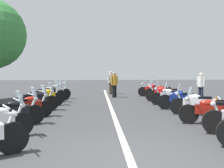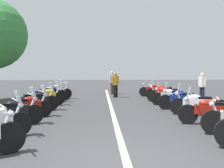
{
  "view_description": "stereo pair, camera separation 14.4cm",
  "coord_description": "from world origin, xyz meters",
  "px_view_note": "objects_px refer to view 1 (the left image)",
  "views": [
    {
      "loc": [
        -4.64,
        0.63,
        1.74
      ],
      "look_at": [
        5.91,
        0.0,
        1.15
      ],
      "focal_mm": 39.59,
      "sensor_mm": 36.0,
      "label": 1
    },
    {
      "loc": [
        -4.64,
        0.49,
        1.74
      ],
      "look_at": [
        5.91,
        0.0,
        1.15
      ],
      "focal_mm": 39.59,
      "sensor_mm": 36.0,
      "label": 2
    }
  ],
  "objects_px": {
    "motorcycle_right_row_5": "(171,96)",
    "motorcycle_right_row_7": "(162,91)",
    "motorcycle_left_row_2": "(11,112)",
    "traffic_cone_0": "(216,103)",
    "motorcycle_left_row_5": "(44,97)",
    "motorcycle_right_row_6": "(165,94)",
    "motorcycle_right_row_4": "(182,99)",
    "motorcycle_right_row_8": "(154,90)",
    "bystander_4": "(201,84)",
    "motorcycle_left_row_4": "(36,101)",
    "motorcycle_left_row_6": "(48,94)",
    "motorcycle_right_row_3": "(198,103)",
    "bystander_1": "(114,83)",
    "bystander_3": "(111,81)",
    "motorcycle_left_row_7": "(54,92)",
    "motorcycle_left_row_3": "(27,106)",
    "motorcycle_right_row_2": "(213,110)"
  },
  "relations": [
    {
      "from": "motorcycle_left_row_5",
      "to": "motorcycle_left_row_7",
      "type": "distance_m",
      "value": 2.71
    },
    {
      "from": "motorcycle_left_row_4",
      "to": "motorcycle_right_row_8",
      "type": "relative_size",
      "value": 0.89
    },
    {
      "from": "motorcycle_left_row_7",
      "to": "motorcycle_right_row_4",
      "type": "relative_size",
      "value": 0.89
    },
    {
      "from": "motorcycle_right_row_7",
      "to": "motorcycle_right_row_8",
      "type": "xyz_separation_m",
      "value": [
        1.4,
        0.19,
        -0.01
      ]
    },
    {
      "from": "bystander_1",
      "to": "motorcycle_right_row_2",
      "type": "bearing_deg",
      "value": -15.52
    },
    {
      "from": "motorcycle_left_row_5",
      "to": "motorcycle_right_row_8",
      "type": "distance_m",
      "value": 7.44
    },
    {
      "from": "motorcycle_left_row_5",
      "to": "motorcycle_left_row_6",
      "type": "height_order",
      "value": "motorcycle_left_row_6"
    },
    {
      "from": "motorcycle_left_row_5",
      "to": "motorcycle_right_row_3",
      "type": "relative_size",
      "value": 0.87
    },
    {
      "from": "motorcycle_right_row_4",
      "to": "motorcycle_right_row_7",
      "type": "height_order",
      "value": "motorcycle_right_row_4"
    },
    {
      "from": "motorcycle_right_row_8",
      "to": "motorcycle_left_row_4",
      "type": "bearing_deg",
      "value": 61.62
    },
    {
      "from": "motorcycle_left_row_5",
      "to": "motorcycle_left_row_6",
      "type": "relative_size",
      "value": 0.95
    },
    {
      "from": "motorcycle_right_row_3",
      "to": "motorcycle_left_row_4",
      "type": "bearing_deg",
      "value": 12.77
    },
    {
      "from": "motorcycle_right_row_5",
      "to": "motorcycle_right_row_7",
      "type": "relative_size",
      "value": 0.94
    },
    {
      "from": "motorcycle_right_row_5",
      "to": "bystander_4",
      "type": "height_order",
      "value": "bystander_4"
    },
    {
      "from": "motorcycle_left_row_3",
      "to": "motorcycle_right_row_3",
      "type": "bearing_deg",
      "value": -30.54
    },
    {
      "from": "motorcycle_right_row_7",
      "to": "motorcycle_right_row_4",
      "type": "bearing_deg",
      "value": 99.81
    },
    {
      "from": "motorcycle_left_row_6",
      "to": "motorcycle_right_row_3",
      "type": "xyz_separation_m",
      "value": [
        -4.0,
        -6.45,
        -0.0
      ]
    },
    {
      "from": "motorcycle_right_row_5",
      "to": "motorcycle_left_row_2",
      "type": "bearing_deg",
      "value": 48.83
    },
    {
      "from": "motorcycle_left_row_3",
      "to": "motorcycle_left_row_5",
      "type": "distance_m",
      "value": 3.0
    },
    {
      "from": "motorcycle_right_row_8",
      "to": "bystander_1",
      "type": "bearing_deg",
      "value": 25.78
    },
    {
      "from": "motorcycle_right_row_7",
      "to": "traffic_cone_0",
      "type": "xyz_separation_m",
      "value": [
        -3.93,
        -1.4,
        -0.18
      ]
    },
    {
      "from": "motorcycle_left_row_2",
      "to": "bystander_4",
      "type": "xyz_separation_m",
      "value": [
        6.08,
        -8.58,
        0.47
      ]
    },
    {
      "from": "motorcycle_right_row_4",
      "to": "motorcycle_right_row_6",
      "type": "bearing_deg",
      "value": -75.68
    },
    {
      "from": "traffic_cone_0",
      "to": "motorcycle_right_row_5",
      "type": "bearing_deg",
      "value": 52.07
    },
    {
      "from": "motorcycle_left_row_2",
      "to": "motorcycle_right_row_5",
      "type": "relative_size",
      "value": 0.95
    },
    {
      "from": "motorcycle_left_row_5",
      "to": "motorcycle_left_row_6",
      "type": "xyz_separation_m",
      "value": [
        1.19,
        0.06,
        0.01
      ]
    },
    {
      "from": "motorcycle_right_row_8",
      "to": "motorcycle_right_row_4",
      "type": "bearing_deg",
      "value": 110.13
    },
    {
      "from": "motorcycle_left_row_2",
      "to": "bystander_3",
      "type": "relative_size",
      "value": 1.15
    },
    {
      "from": "motorcycle_left_row_5",
      "to": "motorcycle_right_row_7",
      "type": "height_order",
      "value": "motorcycle_right_row_7"
    },
    {
      "from": "bystander_1",
      "to": "bystander_3",
      "type": "bearing_deg",
      "value": 150.41
    },
    {
      "from": "motorcycle_left_row_7",
      "to": "motorcycle_right_row_5",
      "type": "bearing_deg",
      "value": -57.23
    },
    {
      "from": "motorcycle_left_row_4",
      "to": "motorcycle_left_row_6",
      "type": "height_order",
      "value": "motorcycle_left_row_6"
    },
    {
      "from": "motorcycle_right_row_6",
      "to": "motorcycle_right_row_4",
      "type": "bearing_deg",
      "value": 112.9
    },
    {
      "from": "motorcycle_right_row_8",
      "to": "motorcycle_right_row_2",
      "type": "bearing_deg",
      "value": 109.87
    },
    {
      "from": "motorcycle_right_row_6",
      "to": "bystander_3",
      "type": "distance_m",
      "value": 5.44
    },
    {
      "from": "motorcycle_right_row_8",
      "to": "motorcycle_left_row_6",
      "type": "bearing_deg",
      "value": 44.42
    },
    {
      "from": "motorcycle_right_row_3",
      "to": "bystander_1",
      "type": "xyz_separation_m",
      "value": [
        6.59,
        2.76,
        0.46
      ]
    },
    {
      "from": "motorcycle_left_row_4",
      "to": "motorcycle_right_row_7",
      "type": "bearing_deg",
      "value": 1.7
    },
    {
      "from": "motorcycle_left_row_4",
      "to": "traffic_cone_0",
      "type": "distance_m",
      "value": 7.89
    },
    {
      "from": "motorcycle_left_row_2",
      "to": "motorcycle_right_row_3",
      "type": "relative_size",
      "value": 0.94
    },
    {
      "from": "bystander_1",
      "to": "bystander_4",
      "type": "relative_size",
      "value": 1.0
    },
    {
      "from": "bystander_1",
      "to": "bystander_4",
      "type": "xyz_separation_m",
      "value": [
        -2.02,
        -4.82,
        -0.0
      ]
    },
    {
      "from": "motorcycle_right_row_4",
      "to": "motorcycle_right_row_8",
      "type": "distance_m",
      "value": 5.44
    },
    {
      "from": "traffic_cone_0",
      "to": "bystander_3",
      "type": "bearing_deg",
      "value": 30.87
    },
    {
      "from": "motorcycle_left_row_2",
      "to": "traffic_cone_0",
      "type": "xyz_separation_m",
      "value": [
        3.02,
        -7.97,
        -0.17
      ]
    },
    {
      "from": "motorcycle_right_row_3",
      "to": "traffic_cone_0",
      "type": "bearing_deg",
      "value": -109.84
    },
    {
      "from": "motorcycle_left_row_3",
      "to": "motorcycle_left_row_4",
      "type": "distance_m",
      "value": 1.48
    },
    {
      "from": "motorcycle_left_row_7",
      "to": "motorcycle_left_row_3",
      "type": "bearing_deg",
      "value": -123.44
    },
    {
      "from": "bystander_4",
      "to": "motorcycle_left_row_4",
      "type": "bearing_deg",
      "value": -6.47
    },
    {
      "from": "motorcycle_left_row_5",
      "to": "motorcycle_right_row_6",
      "type": "xyz_separation_m",
      "value": [
        1.28,
        -6.23,
        0.0
      ]
    }
  ]
}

